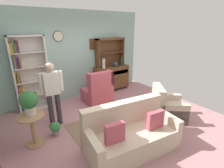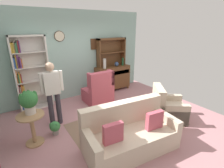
# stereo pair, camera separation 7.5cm
# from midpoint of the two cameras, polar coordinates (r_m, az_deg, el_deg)

# --- Properties ---
(ground_plane) EXTENTS (5.40, 4.60, 0.02)m
(ground_plane) POSITION_cam_midpoint_polar(r_m,az_deg,el_deg) (4.35, -0.07, -13.01)
(ground_plane) COLOR #B27A7F
(wall_back) EXTENTS (5.00, 0.09, 2.80)m
(wall_back) POSITION_cam_midpoint_polar(r_m,az_deg,el_deg) (5.63, -12.75, 9.59)
(wall_back) COLOR #93B7AD
(wall_back) RESTS_ON ground_plane
(area_rug) EXTENTS (2.63, 1.74, 0.01)m
(area_rug) POSITION_cam_midpoint_polar(r_m,az_deg,el_deg) (4.24, 4.60, -13.76)
(area_rug) COLOR #846651
(area_rug) RESTS_ON ground_plane
(bookshelf) EXTENTS (0.90, 0.30, 2.10)m
(bookshelf) POSITION_cam_midpoint_polar(r_m,az_deg,el_deg) (5.15, -27.26, 2.91)
(bookshelf) COLOR silver
(bookshelf) RESTS_ON ground_plane
(sideboard) EXTENTS (1.30, 0.45, 0.92)m
(sideboard) POSITION_cam_midpoint_polar(r_m,az_deg,el_deg) (6.18, -0.50, 2.37)
(sideboard) COLOR brown
(sideboard) RESTS_ON ground_plane
(sideboard_hutch) EXTENTS (1.10, 0.26, 1.00)m
(sideboard_hutch) POSITION_cam_midpoint_polar(r_m,az_deg,el_deg) (6.04, -1.13, 12.19)
(sideboard_hutch) COLOR brown
(sideboard_hutch) RESTS_ON sideboard
(vase_tall) EXTENTS (0.11, 0.11, 0.34)m
(vase_tall) POSITION_cam_midpoint_polar(r_m,az_deg,el_deg) (5.76, -3.29, 7.05)
(vase_tall) COLOR beige
(vase_tall) RESTS_ON sideboard
(vase_round) EXTENTS (0.15, 0.15, 0.17)m
(vase_round) POSITION_cam_midpoint_polar(r_m,az_deg,el_deg) (6.07, 0.86, 6.91)
(vase_round) COLOR #33476B
(vase_round) RESTS_ON sideboard
(bottle_wine) EXTENTS (0.07, 0.07, 0.29)m
(bottle_wine) POSITION_cam_midpoint_polar(r_m,az_deg,el_deg) (6.19, 2.96, 7.72)
(bottle_wine) COLOR #194223
(bottle_wine) RESTS_ON sideboard
(couch_floral) EXTENTS (1.89, 1.06, 0.90)m
(couch_floral) POSITION_cam_midpoint_polar(r_m,az_deg,el_deg) (3.41, 5.73, -16.79)
(couch_floral) COLOR beige
(couch_floral) RESTS_ON ground_plane
(armchair_floral) EXTENTS (1.07, 1.07, 0.88)m
(armchair_floral) POSITION_cam_midpoint_polar(r_m,az_deg,el_deg) (4.59, 17.97, -7.86)
(armchair_floral) COLOR beige
(armchair_floral) RESTS_ON ground_plane
(wingback_chair) EXTENTS (0.79, 0.81, 1.05)m
(wingback_chair) POSITION_cam_midpoint_polar(r_m,az_deg,el_deg) (5.19, -5.22, -2.59)
(wingback_chair) COLOR #B74C5B
(wingback_chair) RESTS_ON ground_plane
(plant_stand) EXTENTS (0.52, 0.52, 0.67)m
(plant_stand) POSITION_cam_midpoint_polar(r_m,az_deg,el_deg) (3.79, -26.21, -13.08)
(plant_stand) COLOR #A87F56
(plant_stand) RESTS_ON ground_plane
(potted_plant_large) EXTENTS (0.34, 0.34, 0.47)m
(potted_plant_large) POSITION_cam_midpoint_polar(r_m,az_deg,el_deg) (3.61, -27.26, -5.31)
(potted_plant_large) COLOR beige
(potted_plant_large) RESTS_ON plant_stand
(potted_plant_small) EXTENTS (0.23, 0.23, 0.32)m
(potted_plant_small) POSITION_cam_midpoint_polar(r_m,az_deg,el_deg) (4.01, -19.49, -14.03)
(potted_plant_small) COLOR gray
(potted_plant_small) RESTS_ON ground_plane
(person_reading) EXTENTS (0.53, 0.24, 1.56)m
(person_reading) POSITION_cam_midpoint_polar(r_m,az_deg,el_deg) (4.09, -20.34, -2.08)
(person_reading) COLOR #38333D
(person_reading) RESTS_ON ground_plane
(coffee_table) EXTENTS (0.80, 0.50, 0.42)m
(coffee_table) POSITION_cam_midpoint_polar(r_m,az_deg,el_deg) (3.86, -1.52, -11.22)
(coffee_table) COLOR brown
(coffee_table) RESTS_ON ground_plane
(book_stack) EXTENTS (0.20, 0.14, 0.08)m
(book_stack) POSITION_cam_midpoint_polar(r_m,az_deg,el_deg) (3.88, -2.43, -9.26)
(book_stack) COLOR #B22D33
(book_stack) RESTS_ON coffee_table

